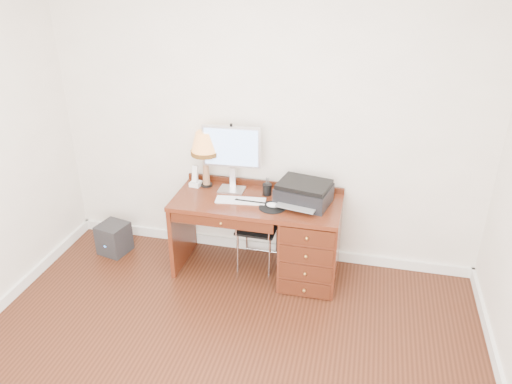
% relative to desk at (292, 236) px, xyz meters
% --- Properties ---
extents(ground, '(4.00, 4.00, 0.00)m').
position_rel_desk_xyz_m(ground, '(-0.32, -1.40, -0.41)').
color(ground, '#32150B').
rests_on(ground, ground).
extents(room_shell, '(4.00, 4.00, 4.00)m').
position_rel_desk_xyz_m(room_shell, '(-0.32, -0.77, -0.36)').
color(room_shell, white).
rests_on(room_shell, ground).
extents(desk, '(1.50, 0.67, 0.75)m').
position_rel_desk_xyz_m(desk, '(0.00, 0.00, 0.00)').
color(desk, '#572212').
rests_on(desk, ground).
extents(monitor, '(0.53, 0.18, 0.61)m').
position_rel_desk_xyz_m(monitor, '(-0.59, 0.16, 0.72)').
color(monitor, silver).
rests_on(monitor, desk).
extents(keyboard, '(0.45, 0.17, 0.02)m').
position_rel_desk_xyz_m(keyboard, '(-0.46, -0.06, 0.35)').
color(keyboard, white).
rests_on(keyboard, desk).
extents(mouse_pad, '(0.24, 0.24, 0.05)m').
position_rel_desk_xyz_m(mouse_pad, '(-0.16, -0.11, 0.35)').
color(mouse_pad, black).
rests_on(mouse_pad, desk).
extents(printer, '(0.51, 0.43, 0.20)m').
position_rel_desk_xyz_m(printer, '(0.09, 0.04, 0.44)').
color(printer, black).
rests_on(printer, desk).
extents(leg_lamp, '(0.26, 0.26, 0.54)m').
position_rel_desk_xyz_m(leg_lamp, '(-0.85, 0.17, 0.73)').
color(leg_lamp, black).
rests_on(leg_lamp, desk).
extents(phone, '(0.11, 0.11, 0.20)m').
position_rel_desk_xyz_m(phone, '(-0.95, 0.15, 0.40)').
color(phone, white).
rests_on(phone, desk).
extents(pen_cup, '(0.08, 0.08, 0.10)m').
position_rel_desk_xyz_m(pen_cup, '(-0.26, 0.12, 0.39)').
color(pen_cup, black).
rests_on(pen_cup, desk).
extents(chair, '(0.37, 0.37, 0.77)m').
position_rel_desk_xyz_m(chair, '(-0.34, 0.04, 0.05)').
color(chair, black).
rests_on(chair, ground).
extents(equipment_box, '(0.32, 0.32, 0.31)m').
position_rel_desk_xyz_m(equipment_box, '(-1.79, -0.02, -0.26)').
color(equipment_box, black).
rests_on(equipment_box, ground).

